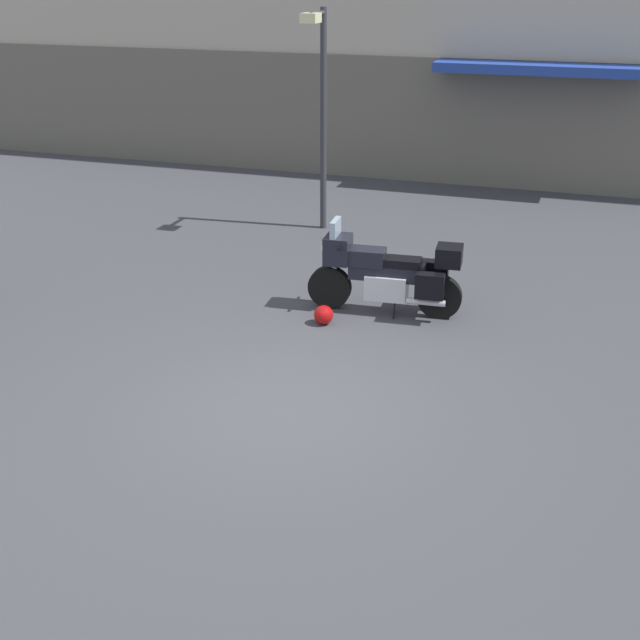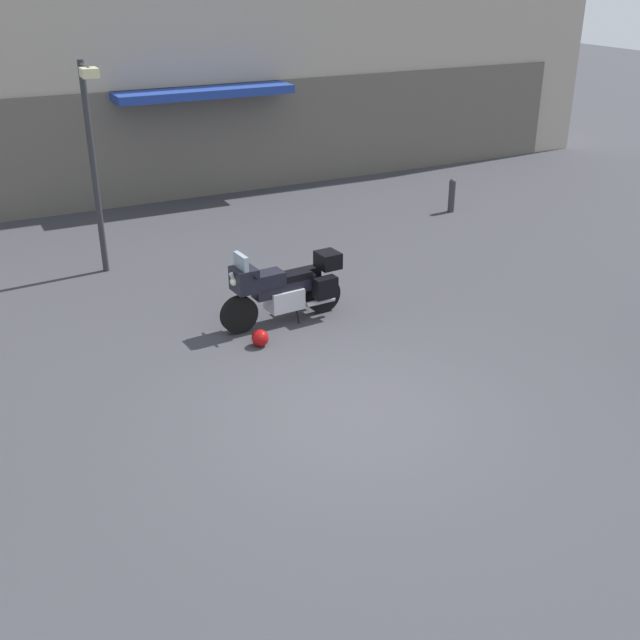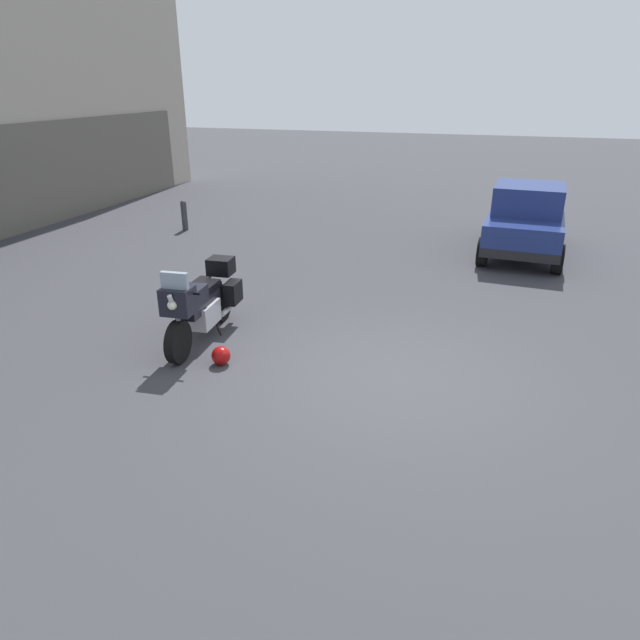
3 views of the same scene
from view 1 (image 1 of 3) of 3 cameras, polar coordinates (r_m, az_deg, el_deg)
ground_plane at (r=9.63m, az=-2.52°, el=-6.15°), size 80.00×80.00×0.00m
motorcycle at (r=12.04m, az=4.64°, el=3.24°), size 2.26×0.81×1.36m
helmet at (r=11.79m, az=0.24°, el=0.35°), size 0.28×0.28×0.28m
streetlamp_curbside at (r=15.56m, az=0.04°, el=15.04°), size 0.28×0.94×4.03m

